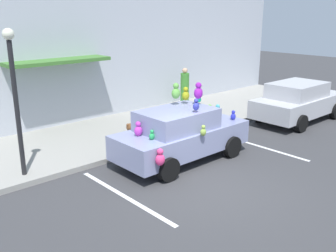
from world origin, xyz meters
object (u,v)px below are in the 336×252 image
Objects in this scene: parked_sedan_behind at (298,101)px; pedestrian_near_shopfront at (185,89)px; teddy_bear_on_sidewalk at (130,134)px; street_lamp_post at (14,88)px; plush_covered_car at (181,134)px.

pedestrian_near_shopfront reaches higher than parked_sedan_behind.
pedestrian_near_shopfront reaches higher than teddy_bear_on_sidewalk.
street_lamp_post is 2.18× the size of pedestrian_near_shopfront.
plush_covered_car is 1.12× the size of street_lamp_post.
parked_sedan_behind is 7.09m from teddy_bear_on_sidewalk.
parked_sedan_behind is at bearing -0.19° from plush_covered_car.
teddy_bear_on_sidewalk is 0.40× the size of pedestrian_near_shopfront.
teddy_bear_on_sidewalk is at bearing 103.60° from plush_covered_car.
teddy_bear_on_sidewalk is at bearing 1.96° from street_lamp_post.
street_lamp_post reaches higher than plush_covered_car.
teddy_bear_on_sidewalk is (-0.44, 1.83, -0.34)m from plush_covered_car.
pedestrian_near_shopfront is (-2.00, 4.35, 0.13)m from parked_sedan_behind.
parked_sedan_behind is 1.17× the size of street_lamp_post.
parked_sedan_behind is (6.39, -0.02, -0.02)m from plush_covered_car.
plush_covered_car is at bearing -76.40° from teddy_bear_on_sidewalk.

